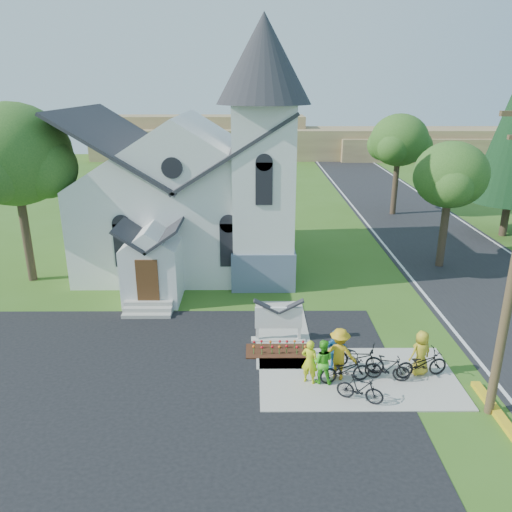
{
  "coord_description": "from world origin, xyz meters",
  "views": [
    {
      "loc": [
        -2.22,
        -14.86,
        9.95
      ],
      "look_at": [
        -2.09,
        5.0,
        3.04
      ],
      "focal_mm": 35.0,
      "sensor_mm": 36.0,
      "label": 1
    }
  ],
  "objects_px": {
    "cyclist_4": "(421,353)",
    "cyclist_0": "(310,362)",
    "church_sign": "(279,318)",
    "bike_2": "(357,357)",
    "cyclist_3": "(339,354)",
    "bike_3": "(388,368)",
    "cyclist_2": "(335,350)",
    "bike_4": "(421,364)",
    "bike_0": "(345,370)",
    "cyclist_1": "(322,361)",
    "bike_1": "(360,389)"
  },
  "relations": [
    {
      "from": "church_sign",
      "to": "cyclist_0",
      "type": "height_order",
      "value": "church_sign"
    },
    {
      "from": "cyclist_2",
      "to": "cyclist_3",
      "type": "distance_m",
      "value": 0.57
    },
    {
      "from": "church_sign",
      "to": "cyclist_0",
      "type": "xyz_separation_m",
      "value": [
        0.93,
        -3.03,
        -0.17
      ]
    },
    {
      "from": "church_sign",
      "to": "bike_1",
      "type": "distance_m",
      "value": 4.86
    },
    {
      "from": "church_sign",
      "to": "bike_0",
      "type": "bearing_deg",
      "value": -54.44
    },
    {
      "from": "bike_2",
      "to": "bike_3",
      "type": "xyz_separation_m",
      "value": [
        0.94,
        -0.69,
        -0.05
      ]
    },
    {
      "from": "church_sign",
      "to": "bike_3",
      "type": "bearing_deg",
      "value": -38.41
    },
    {
      "from": "bike_0",
      "to": "cyclist_2",
      "type": "xyz_separation_m",
      "value": [
        -0.23,
        0.81,
        0.32
      ]
    },
    {
      "from": "church_sign",
      "to": "bike_3",
      "type": "relative_size",
      "value": 1.41
    },
    {
      "from": "bike_2",
      "to": "cyclist_1",
      "type": "bearing_deg",
      "value": 142.8
    },
    {
      "from": "bike_4",
      "to": "bike_2",
      "type": "bearing_deg",
      "value": 66.55
    },
    {
      "from": "church_sign",
      "to": "bike_1",
      "type": "height_order",
      "value": "church_sign"
    },
    {
      "from": "church_sign",
      "to": "bike_2",
      "type": "xyz_separation_m",
      "value": [
        2.75,
        -2.23,
        -0.46
      ]
    },
    {
      "from": "cyclist_3",
      "to": "cyclist_4",
      "type": "xyz_separation_m",
      "value": [
        2.95,
        0.26,
        -0.12
      ]
    },
    {
      "from": "bike_2",
      "to": "cyclist_3",
      "type": "height_order",
      "value": "cyclist_3"
    },
    {
      "from": "cyclist_0",
      "to": "cyclist_3",
      "type": "relative_size",
      "value": 0.85
    },
    {
      "from": "church_sign",
      "to": "cyclist_4",
      "type": "relative_size",
      "value": 1.32
    },
    {
      "from": "church_sign",
      "to": "cyclist_3",
      "type": "height_order",
      "value": "cyclist_3"
    },
    {
      "from": "bike_1",
      "to": "cyclist_3",
      "type": "relative_size",
      "value": 0.82
    },
    {
      "from": "bike_2",
      "to": "bike_4",
      "type": "bearing_deg",
      "value": -78.94
    },
    {
      "from": "cyclist_1",
      "to": "cyclist_4",
      "type": "height_order",
      "value": "cyclist_4"
    },
    {
      "from": "church_sign",
      "to": "bike_2",
      "type": "relative_size",
      "value": 1.12
    },
    {
      "from": "church_sign",
      "to": "bike_3",
      "type": "height_order",
      "value": "church_sign"
    },
    {
      "from": "cyclist_2",
      "to": "bike_4",
      "type": "xyz_separation_m",
      "value": [
        2.99,
        -0.48,
        -0.28
      ]
    },
    {
      "from": "cyclist_4",
      "to": "cyclist_0",
      "type": "bearing_deg",
      "value": -12.69
    },
    {
      "from": "bike_4",
      "to": "bike_1",
      "type": "bearing_deg",
      "value": 109.1
    },
    {
      "from": "bike_1",
      "to": "cyclist_4",
      "type": "height_order",
      "value": "cyclist_4"
    },
    {
      "from": "cyclist_1",
      "to": "bike_3",
      "type": "xyz_separation_m",
      "value": [
        2.32,
        0.1,
        -0.34
      ]
    },
    {
      "from": "bike_2",
      "to": "cyclist_4",
      "type": "xyz_separation_m",
      "value": [
        2.2,
        -0.27,
        0.32
      ]
    },
    {
      "from": "cyclist_0",
      "to": "bike_3",
      "type": "relative_size",
      "value": 1.04
    },
    {
      "from": "cyclist_0",
      "to": "cyclist_2",
      "type": "height_order",
      "value": "cyclist_0"
    },
    {
      "from": "bike_1",
      "to": "bike_2",
      "type": "relative_size",
      "value": 0.79
    },
    {
      "from": "bike_1",
      "to": "bike_3",
      "type": "xyz_separation_m",
      "value": [
        1.22,
        1.23,
        0.0
      ]
    },
    {
      "from": "cyclist_2",
      "to": "church_sign",
      "type": "bearing_deg",
      "value": -65.88
    },
    {
      "from": "cyclist_0",
      "to": "bike_2",
      "type": "distance_m",
      "value": 2.01
    },
    {
      "from": "bike_0",
      "to": "bike_2",
      "type": "relative_size",
      "value": 0.92
    },
    {
      "from": "bike_0",
      "to": "cyclist_4",
      "type": "xyz_separation_m",
      "value": [
        2.77,
        0.53,
        0.36
      ]
    },
    {
      "from": "bike_4",
      "to": "cyclist_1",
      "type": "bearing_deg",
      "value": 83.76
    },
    {
      "from": "bike_2",
      "to": "bike_4",
      "type": "distance_m",
      "value": 2.24
    },
    {
      "from": "bike_3",
      "to": "bike_4",
      "type": "xyz_separation_m",
      "value": [
        1.25,
        0.22,
        0.04
      ]
    },
    {
      "from": "bike_0",
      "to": "cyclist_1",
      "type": "distance_m",
      "value": 0.88
    },
    {
      "from": "cyclist_2",
      "to": "bike_0",
      "type": "bearing_deg",
      "value": 88.68
    },
    {
      "from": "church_sign",
      "to": "cyclist_4",
      "type": "bearing_deg",
      "value": -26.87
    },
    {
      "from": "bike_1",
      "to": "bike_3",
      "type": "distance_m",
      "value": 1.73
    },
    {
      "from": "bike_0",
      "to": "bike_3",
      "type": "distance_m",
      "value": 1.52
    },
    {
      "from": "church_sign",
      "to": "cyclist_4",
      "type": "xyz_separation_m",
      "value": [
        4.94,
        -2.51,
        -0.14
      ]
    },
    {
      "from": "church_sign",
      "to": "bike_2",
      "type": "height_order",
      "value": "church_sign"
    },
    {
      "from": "church_sign",
      "to": "cyclist_3",
      "type": "bearing_deg",
      "value": -54.22
    },
    {
      "from": "cyclist_4",
      "to": "church_sign",
      "type": "bearing_deg",
      "value": -47.07
    },
    {
      "from": "cyclist_2",
      "to": "bike_4",
      "type": "bearing_deg",
      "value": 153.88
    }
  ]
}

